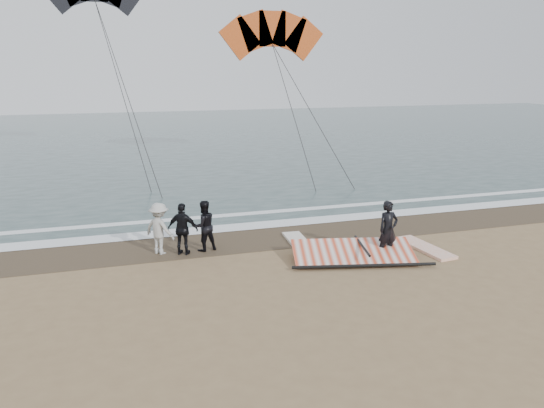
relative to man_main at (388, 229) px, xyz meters
The scene contains 11 objects.
ground 2.76m from the man_main, 145.85° to the right, with size 120.00×120.00×0.00m, color #8C704C.
sea 31.62m from the man_main, 93.91° to the left, with size 120.00×54.00×0.02m, color #233838.
wet_sand 3.83m from the man_main, 125.34° to the left, with size 120.00×2.80×0.01m, color #4C3D2B.
foam_near 5.01m from the man_main, 115.89° to the left, with size 120.00×0.90×0.01m, color white.
foam_far 6.57m from the man_main, 109.34° to the left, with size 120.00×0.45×0.01m, color white.
man_main is the anchor object (origin of this frame).
board_white 1.83m from the man_main, 11.17° to the left, with size 0.67×2.39×0.10m, color white.
board_cream 3.07m from the man_main, 138.68° to the left, with size 0.62×2.33×0.10m, color silver.
trio_cluster 6.57m from the man_main, 159.54° to the left, with size 2.47×1.31×1.69m.
sail_rig 1.42m from the man_main, behind, with size 4.24×2.49×0.50m.
kite_red 18.26m from the man_main, 85.25° to the left, with size 7.00×4.21×10.97m.
Camera 1 is at (-5.90, -12.56, 5.83)m, focal length 35.00 mm.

